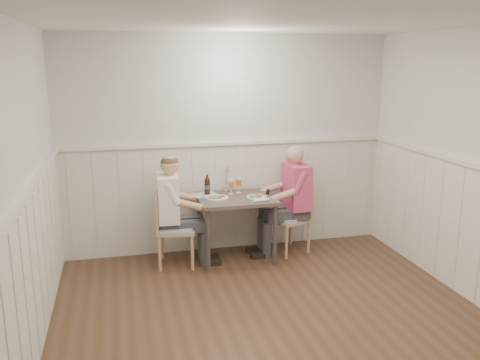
{
  "coord_description": "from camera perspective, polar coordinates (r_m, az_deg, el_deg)",
  "views": [
    {
      "loc": [
        -1.29,
        -3.67,
        2.29
      ],
      "look_at": [
        0.01,
        1.64,
        1.0
      ],
      "focal_mm": 38.0,
      "sensor_mm": 36.0,
      "label": 1
    }
  ],
  "objects": [
    {
      "name": "plate_man",
      "position": [
        5.84,
        1.8,
        -1.83
      ],
      "size": [
        0.23,
        0.23,
        0.06
      ],
      "color": "white",
      "rests_on": "dining_table"
    },
    {
      "name": "chair_right",
      "position": [
        6.22,
        5.92,
        -3.88
      ],
      "size": [
        0.52,
        0.52,
        0.85
      ],
      "color": "tan",
      "rests_on": "ground"
    },
    {
      "name": "diner_cream",
      "position": [
        5.78,
        -7.6,
        -4.41
      ],
      "size": [
        0.61,
        0.43,
        1.3
      ],
      "color": "#3F3F47",
      "rests_on": "ground"
    },
    {
      "name": "gingham_mat",
      "position": [
        5.98,
        -3.98,
        -1.65
      ],
      "size": [
        0.33,
        0.29,
        0.01
      ],
      "color": "#6A7CBB",
      "rests_on": "dining_table"
    },
    {
      "name": "man_in_pink",
      "position": [
        6.17,
        5.92,
        -3.08
      ],
      "size": [
        0.63,
        0.44,
        1.34
      ],
      "color": "#3F3F47",
      "rests_on": "ground"
    },
    {
      "name": "ground_plane",
      "position": [
        4.51,
        5.08,
        -17.27
      ],
      "size": [
        4.5,
        4.5,
        0.0
      ],
      "primitive_type": "plane",
      "color": "#49311F"
    },
    {
      "name": "beer_bottle",
      "position": [
        5.97,
        -3.7,
        -0.64
      ],
      "size": [
        0.07,
        0.07,
        0.24
      ],
      "color": "black",
      "rests_on": "dining_table"
    },
    {
      "name": "grass_vase",
      "position": [
        6.11,
        -1.64,
        0.14
      ],
      "size": [
        0.04,
        0.04,
        0.34
      ],
      "color": "silver",
      "rests_on": "dining_table"
    },
    {
      "name": "beer_glass_a",
      "position": [
        6.02,
        -0.15,
        -0.3
      ],
      "size": [
        0.08,
        0.08,
        0.19
      ],
      "color": "silver",
      "rests_on": "dining_table"
    },
    {
      "name": "room_shell",
      "position": [
        3.96,
        5.53,
        2.0
      ],
      "size": [
        4.04,
        4.54,
        2.6
      ],
      "color": "silver",
      "rests_on": "ground"
    },
    {
      "name": "rolled_napkin",
      "position": [
        5.67,
        2.38,
        -2.27
      ],
      "size": [
        0.18,
        0.07,
        0.04
      ],
      "color": "white",
      "rests_on": "dining_table"
    },
    {
      "name": "chair_left",
      "position": [
        5.8,
        -7.74,
        -5.0
      ],
      "size": [
        0.48,
        0.48,
        0.89
      ],
      "color": "tan",
      "rests_on": "ground"
    },
    {
      "name": "wainscot",
      "position": [
        4.82,
        2.63,
        -6.15
      ],
      "size": [
        4.0,
        4.49,
        1.34
      ],
      "color": "silver",
      "rests_on": "ground"
    },
    {
      "name": "dining_table",
      "position": [
        5.89,
        -0.46,
        -2.92
      ],
      "size": [
        0.87,
        0.7,
        0.75
      ],
      "color": "#4A3D34",
      "rests_on": "ground"
    },
    {
      "name": "plate_diner",
      "position": [
        5.8,
        -2.69,
        -1.92
      ],
      "size": [
        0.26,
        0.26,
        0.07
      ],
      "color": "white",
      "rests_on": "dining_table"
    },
    {
      "name": "beer_glass_b",
      "position": [
        5.96,
        -1.01,
        -0.45
      ],
      "size": [
        0.07,
        0.07,
        0.19
      ],
      "color": "silver",
      "rests_on": "dining_table"
    }
  ]
}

